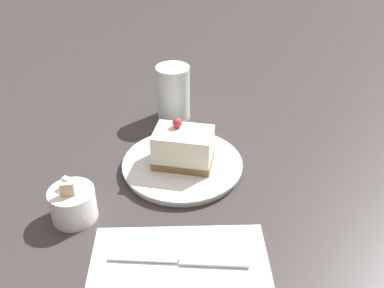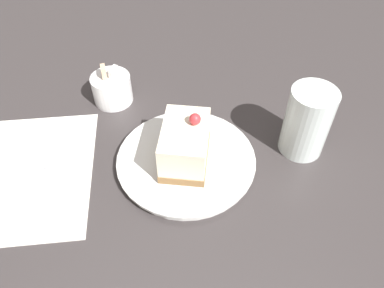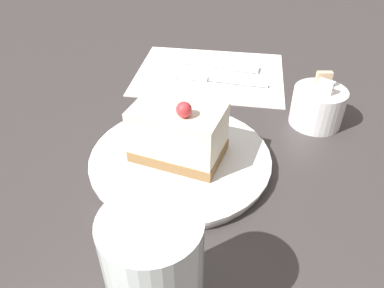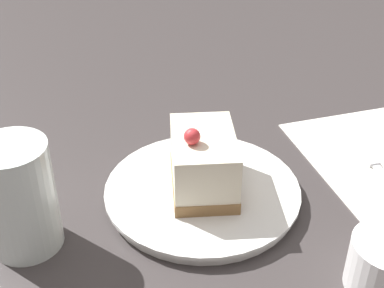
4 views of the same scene
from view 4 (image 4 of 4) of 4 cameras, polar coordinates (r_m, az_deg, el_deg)
ground_plane at (r=0.58m, az=0.26°, el=-7.50°), size 4.00×4.00×0.00m
plate at (r=0.59m, az=1.11°, el=-5.11°), size 0.22×0.22×0.01m
cake_slice at (r=0.57m, az=1.23°, el=-1.92°), size 0.08×0.11×0.08m
knife at (r=0.69m, az=18.25°, el=-1.27°), size 0.02×0.19×0.00m
drinking_glass at (r=0.53m, az=-17.97°, el=-5.41°), size 0.07×0.07×0.11m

